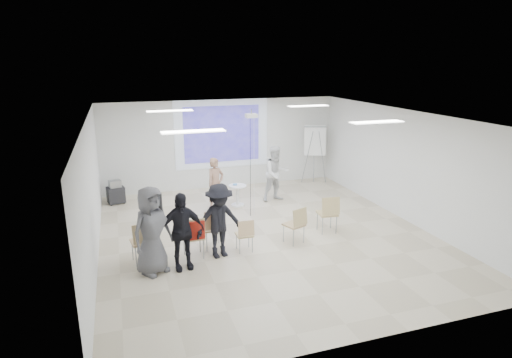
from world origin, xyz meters
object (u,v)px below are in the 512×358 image
object	(u,v)px
player_right	(276,171)
av_cart	(116,193)
chair_left_inner	(213,226)
chair_right_inner	(296,222)
player_left	(216,181)
chair_center	(245,233)
chair_left_mid	(194,234)
chair_far_left	(142,239)
audience_mid	(219,216)
flipchart_easel	(315,141)
chair_right_far	(329,211)
audience_left	(181,226)
audience_outer	(151,225)
pedestal_table	(237,194)
laptop	(212,226)

from	to	relation	value
player_right	av_cart	distance (m)	4.98
chair_left_inner	chair_right_inner	bearing A→B (deg)	-8.81
player_left	chair_center	bearing A→B (deg)	-116.44
player_right	chair_left_mid	size ratio (longest dim) A/B	2.00
chair_center	av_cart	xyz separation A→B (m)	(-2.77, 4.55, -0.13)
player_left	player_right	distance (m)	1.99
chair_far_left	chair_left_inner	bearing A→B (deg)	0.08
chair_right_inner	audience_mid	size ratio (longest dim) A/B	0.48
audience_mid	flipchart_easel	size ratio (longest dim) A/B	0.94
chair_right_far	audience_mid	world-z (taller)	audience_mid
chair_left_mid	audience_left	world-z (taller)	audience_left
chair_left_inner	chair_left_mid	bearing A→B (deg)	-144.67
audience_outer	av_cart	size ratio (longest dim) A/B	2.84
audience_mid	av_cart	world-z (taller)	audience_mid
pedestal_table	chair_left_mid	size ratio (longest dim) A/B	0.69
player_left	audience_left	distance (m)	3.71
player_left	audience_outer	bearing A→B (deg)	-147.85
chair_left_mid	av_cart	xyz separation A→B (m)	(-1.61, 4.52, -0.23)
chair_far_left	flipchart_easel	bearing A→B (deg)	27.37
pedestal_table	audience_left	bearing A→B (deg)	-122.11
pedestal_table	laptop	bearing A→B (deg)	-117.02
player_left	flipchart_easel	xyz separation A→B (m)	(3.98, 1.70, 0.63)
audience_outer	chair_left_mid	bearing A→B (deg)	-10.54
audience_left	audience_outer	bearing A→B (deg)	174.56
chair_center	chair_left_inner	bearing A→B (deg)	150.38
audience_left	flipchart_easel	distance (m)	7.51
laptop	chair_left_inner	bearing A→B (deg)	90.13
chair_left_inner	audience_left	xyz separation A→B (m)	(-0.84, -0.74, 0.39)
player_right	av_cart	size ratio (longest dim) A/B	2.63
pedestal_table	player_right	distance (m)	1.42
player_right	pedestal_table	bearing A→B (deg)	176.69
audience_mid	audience_outer	world-z (taller)	audience_outer
chair_left_mid	audience_outer	size ratio (longest dim) A/B	0.46
laptop	audience_mid	distance (m)	0.69
chair_center	chair_right_inner	xyz separation A→B (m)	(1.29, 0.06, 0.07)
player_right	audience_mid	xyz separation A→B (m)	(-2.60, -3.33, -0.00)
laptop	av_cart	world-z (taller)	av_cart
flipchart_easel	av_cart	bearing A→B (deg)	-158.02
audience_mid	av_cart	xyz separation A→B (m)	(-2.17, 4.59, -0.62)
player_right	player_left	bearing A→B (deg)	178.29
chair_left_inner	av_cart	world-z (taller)	chair_left_inner
pedestal_table	flipchart_easel	distance (m)	3.82
chair_far_left	chair_left_mid	bearing A→B (deg)	-14.15
pedestal_table	audience_mid	xyz separation A→B (m)	(-1.31, -3.20, 0.59)
player_right	chair_left_inner	xyz separation A→B (m)	(-2.65, -2.90, -0.39)
chair_far_left	audience_mid	size ratio (longest dim) A/B	0.50
player_left	av_cart	distance (m)	3.23
chair_left_inner	laptop	world-z (taller)	chair_left_inner
chair_far_left	chair_right_inner	world-z (taller)	chair_far_left
chair_far_left	player_right	bearing A→B (deg)	27.53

